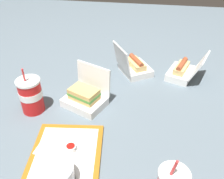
% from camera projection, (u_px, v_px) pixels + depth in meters
% --- Properties ---
extents(ground_plane, '(3.20, 3.20, 0.00)m').
position_uv_depth(ground_plane, '(119.00, 100.00, 1.21)').
color(ground_plane, slate).
extents(food_tray, '(0.40, 0.30, 0.01)m').
position_uv_depth(food_tray, '(64.00, 161.00, 0.90)').
color(food_tray, '#A56619').
rests_on(food_tray, ground_plane).
extents(cake_container, '(0.13, 0.13, 0.08)m').
position_uv_depth(cake_container, '(55.00, 176.00, 0.80)').
color(cake_container, black).
rests_on(cake_container, food_tray).
extents(ketchup_cup, '(0.04, 0.04, 0.02)m').
position_uv_depth(ketchup_cup, '(71.00, 148.00, 0.93)').
color(ketchup_cup, white).
rests_on(ketchup_cup, food_tray).
extents(napkin_stack, '(0.11, 0.11, 0.00)m').
position_uv_depth(napkin_stack, '(51.00, 147.00, 0.95)').
color(napkin_stack, white).
rests_on(napkin_stack, food_tray).
extents(plastic_fork, '(0.10, 0.06, 0.00)m').
position_uv_depth(plastic_fork, '(83.00, 155.00, 0.91)').
color(plastic_fork, white).
rests_on(plastic_fork, food_tray).
extents(clamshell_hotdog_center, '(0.24, 0.24, 0.18)m').
position_uv_depth(clamshell_hotdog_center, '(134.00, 67.00, 1.39)').
color(clamshell_hotdog_center, white).
rests_on(clamshell_hotdog_center, ground_plane).
extents(clamshell_sandwich_left, '(0.22, 0.23, 0.18)m').
position_uv_depth(clamshell_sandwich_left, '(85.00, 97.00, 1.15)').
color(clamshell_sandwich_left, white).
rests_on(clamshell_sandwich_left, ground_plane).
extents(clamshell_hotdog_right, '(0.22, 0.23, 0.15)m').
position_uv_depth(clamshell_hotdog_right, '(183.00, 71.00, 1.35)').
color(clamshell_hotdog_right, white).
rests_on(clamshell_hotdog_right, ground_plane).
extents(soda_cup_corner, '(0.10, 0.10, 0.22)m').
position_uv_depth(soda_cup_corner, '(31.00, 95.00, 1.10)').
color(soda_cup_corner, red).
rests_on(soda_cup_corner, ground_plane).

